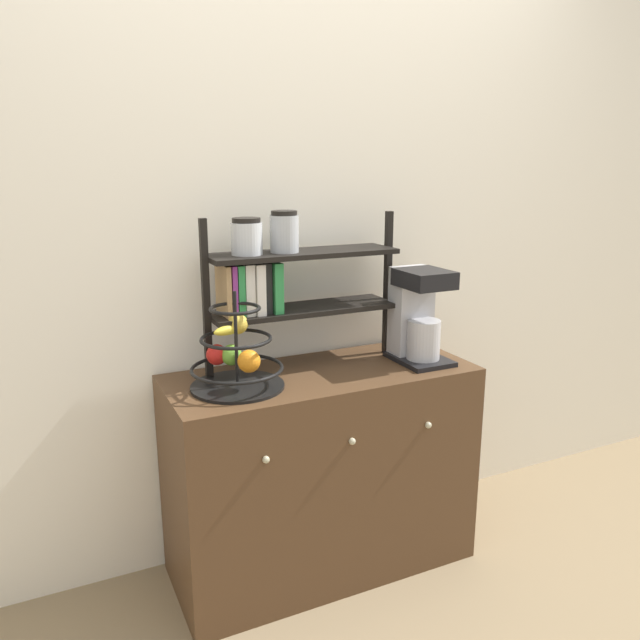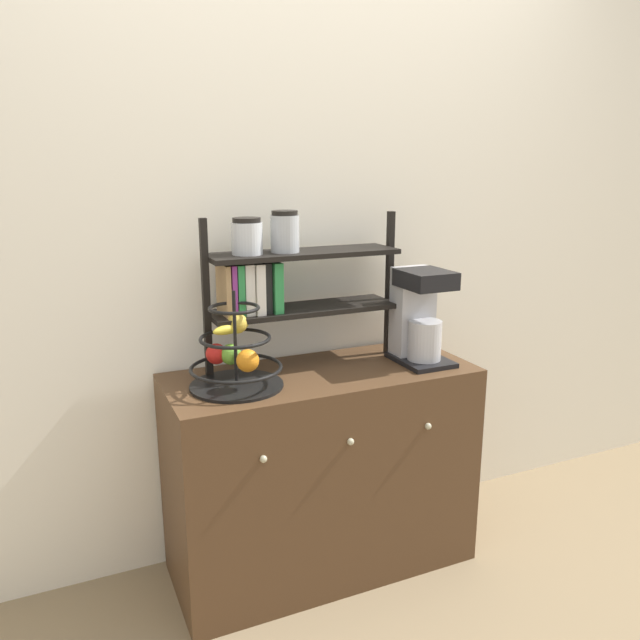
{
  "view_description": "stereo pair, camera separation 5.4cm",
  "coord_description": "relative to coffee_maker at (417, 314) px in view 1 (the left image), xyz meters",
  "views": [
    {
      "loc": [
        -0.93,
        -1.7,
        1.52
      ],
      "look_at": [
        -0.01,
        0.23,
        0.98
      ],
      "focal_mm": 35.0,
      "sensor_mm": 36.0,
      "label": 1
    },
    {
      "loc": [
        -0.89,
        -1.73,
        1.52
      ],
      "look_at": [
        -0.01,
        0.23,
        0.98
      ],
      "focal_mm": 35.0,
      "sensor_mm": 36.0,
      "label": 2
    }
  ],
  "objects": [
    {
      "name": "wall_back",
      "position": [
        -0.39,
        0.3,
        0.33
      ],
      "size": [
        7.0,
        0.05,
        2.6
      ],
      "primitive_type": "cube",
      "color": "silver",
      "rests_on": "ground_plane"
    },
    {
      "name": "ground_plane",
      "position": [
        -0.39,
        -0.21,
        -0.97
      ],
      "size": [
        12.0,
        12.0,
        0.0
      ],
      "primitive_type": "plane",
      "color": "#847051"
    },
    {
      "name": "sideboard",
      "position": [
        -0.39,
        0.02,
        -0.57
      ],
      "size": [
        1.13,
        0.48,
        0.79
      ],
      "color": "#4C331E",
      "rests_on": "ground_plane"
    },
    {
      "name": "fruit_stand",
      "position": [
        -0.72,
        0.01,
        -0.07
      ],
      "size": [
        0.32,
        0.32,
        0.33
      ],
      "color": "black",
      "rests_on": "sideboard"
    },
    {
      "name": "shelf_hutch",
      "position": [
        -0.52,
        0.14,
        0.17
      ],
      "size": [
        0.75,
        0.2,
        0.57
      ],
      "color": "black",
      "rests_on": "sideboard"
    },
    {
      "name": "coffee_maker",
      "position": [
        0.0,
        0.0,
        0.0
      ],
      "size": [
        0.18,
        0.24,
        0.35
      ],
      "color": "black",
      "rests_on": "sideboard"
    }
  ]
}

